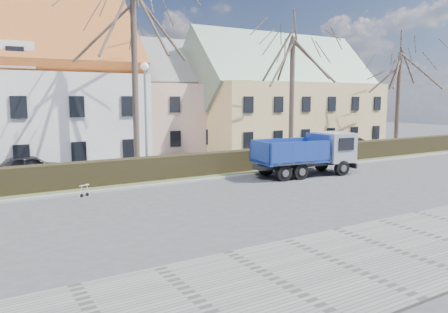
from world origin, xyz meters
TOP-DOWN VIEW (x-y plane):
  - ground at (0.00, 0.00)m, footprint 120.00×120.00m
  - sidewalk_near at (0.00, -8.50)m, footprint 80.00×5.00m
  - curb_far at (0.00, 4.60)m, footprint 80.00×0.30m
  - grass_strip at (0.00, 6.20)m, footprint 80.00×3.00m
  - hedge at (0.00, 6.00)m, footprint 60.00×0.90m
  - building_pink at (4.00, 20.00)m, footprint 10.80×8.80m
  - building_yellow at (16.00, 17.00)m, footprint 18.80×10.80m
  - tree_1 at (-2.00, 8.50)m, footprint 9.20×9.20m
  - tree_2 at (10.00, 8.50)m, footprint 8.00×8.00m
  - tree_3 at (22.00, 8.50)m, footprint 7.60×7.60m
  - dump_truck at (6.24, 2.98)m, footprint 6.75×3.07m
  - streetlight at (-1.95, 7.00)m, footprint 0.52×0.52m
  - cart_frame at (-6.43, 3.94)m, footprint 0.80×0.61m
  - parked_car_a at (-7.79, 10.14)m, footprint 4.32×2.09m
  - parked_car_b at (18.73, 10.08)m, footprint 4.51×2.77m

SIDE VIEW (x-z plane):
  - ground at x=0.00m, z-range 0.00..0.00m
  - sidewalk_near at x=0.00m, z-range 0.00..0.08m
  - grass_strip at x=0.00m, z-range 0.00..0.10m
  - curb_far at x=0.00m, z-range 0.00..0.12m
  - cart_frame at x=-6.43m, z-range 0.00..0.64m
  - parked_car_b at x=18.73m, z-range 0.00..1.22m
  - hedge at x=0.00m, z-range 0.00..1.30m
  - parked_car_a at x=-7.79m, z-range 0.00..1.42m
  - dump_truck at x=6.24m, z-range 0.00..2.62m
  - streetlight at x=-1.95m, z-range 0.00..6.70m
  - building_pink at x=4.00m, z-range 0.00..8.00m
  - building_yellow at x=16.00m, z-range 0.00..8.50m
  - tree_3 at x=22.00m, z-range 0.00..10.45m
  - tree_2 at x=10.00m, z-range 0.00..11.00m
  - tree_1 at x=-2.00m, z-range 0.00..12.65m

